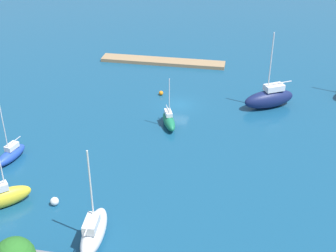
% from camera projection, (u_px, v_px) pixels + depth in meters
% --- Properties ---
extents(water, '(160.00, 160.00, 0.00)m').
position_uv_depth(water, '(179.00, 105.00, 66.84)').
color(water, navy).
rests_on(water, ground).
extents(pier_dock, '(21.50, 2.87, 0.57)m').
position_uv_depth(pier_dock, '(163.00, 61.00, 80.77)').
color(pier_dock, '#997A56').
rests_on(pier_dock, ground).
extents(sailboat_white_by_breakwater, '(2.31, 6.50, 9.59)m').
position_uv_depth(sailboat_white_by_breakwater, '(94.00, 231.00, 42.04)').
color(sailboat_white_by_breakwater, white).
rests_on(sailboat_white_by_breakwater, water).
extents(sailboat_yellow_lone_south, '(5.05, 4.78, 8.12)m').
position_uv_depth(sailboat_yellow_lone_south, '(4.00, 197.00, 46.52)').
color(sailboat_yellow_lone_south, yellow).
rests_on(sailboat_yellow_lone_south, water).
extents(sailboat_blue_center_basin, '(2.44, 4.88, 8.43)m').
position_uv_depth(sailboat_blue_center_basin, '(11.00, 154.00, 53.96)').
color(sailboat_blue_center_basin, '#2347B2').
rests_on(sailboat_blue_center_basin, water).
extents(sailboat_navy_outer_mooring, '(7.82, 6.00, 10.99)m').
position_uv_depth(sailboat_navy_outer_mooring, '(269.00, 98.00, 65.54)').
color(sailboat_navy_outer_mooring, '#141E4C').
rests_on(sailboat_navy_outer_mooring, water).
extents(sailboat_green_far_north, '(3.03, 5.00, 6.90)m').
position_uv_depth(sailboat_green_far_north, '(169.00, 120.00, 60.95)').
color(sailboat_green_far_north, '#19724C').
rests_on(sailboat_green_far_north, water).
extents(mooring_buoy_orange, '(0.66, 0.66, 0.66)m').
position_uv_depth(mooring_buoy_orange, '(161.00, 93.00, 69.49)').
color(mooring_buoy_orange, orange).
rests_on(mooring_buoy_orange, water).
extents(mooring_buoy_white, '(0.87, 0.87, 0.87)m').
position_uv_depth(mooring_buoy_white, '(55.00, 201.00, 46.97)').
color(mooring_buoy_white, white).
rests_on(mooring_buoy_white, water).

